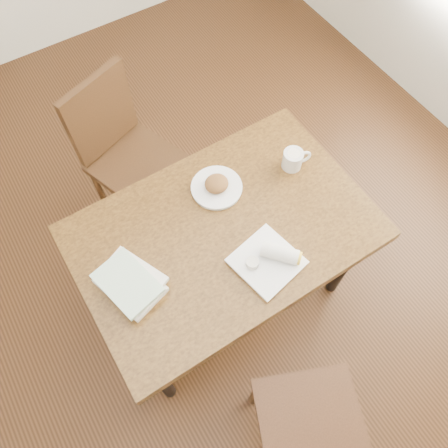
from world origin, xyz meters
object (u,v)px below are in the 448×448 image
table (224,238)px  plate_scone (217,186)px  book_stack (130,282)px  coffee_mug (293,159)px  plate_burrito (271,259)px  chair_far (123,147)px  chair_near (321,447)px

table → plate_scone: plate_scone is taller
table → book_stack: size_ratio=4.12×
book_stack → coffee_mug: bearing=8.3°
coffee_mug → plate_burrito: size_ratio=0.47×
table → chair_far: bearing=99.6°
chair_near → plate_scone: 1.13m
table → plate_burrito: (0.08, -0.23, 0.11)m
plate_scone → book_stack: bearing=-158.7°
book_stack → table: bearing=2.0°
chair_near → plate_burrito: size_ratio=3.30×
plate_burrito → chair_far: bearing=101.9°
book_stack → chair_far: bearing=68.8°
table → chair_far: chair_far is taller
table → book_stack: bearing=-178.0°
table → book_stack: 0.46m
table → book_stack: (-0.45, -0.02, 0.11)m
plate_burrito → coffee_mug: bearing=43.2°
plate_scone → plate_burrito: size_ratio=0.80×
coffee_mug → book_stack: (-0.90, -0.13, -0.01)m
chair_far → coffee_mug: bearing=-49.5°
chair_far → coffee_mug: size_ratio=7.06×
chair_near → coffee_mug: 1.19m
plate_scone → coffee_mug: size_ratio=1.71×
plate_burrito → book_stack: (-0.53, 0.21, 0.01)m
chair_near → plate_scone: bearing=78.8°
book_stack → plate_scone: bearing=21.3°
chair_near → plate_burrito: chair_near is taller
coffee_mug → book_stack: bearing=-171.7°
chair_far → table: bearing=-80.4°
coffee_mug → chair_near: bearing=-119.9°
plate_scone → book_stack: plate_scone is taller
plate_scone → chair_near: bearing=-101.2°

